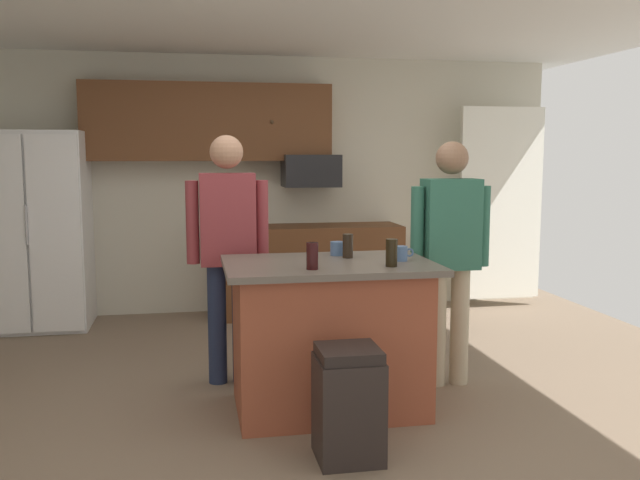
{
  "coord_description": "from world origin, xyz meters",
  "views": [
    {
      "loc": [
        -0.58,
        -4.28,
        1.62
      ],
      "look_at": [
        0.25,
        0.14,
        1.05
      ],
      "focal_mm": 38.43,
      "sensor_mm": 36.0,
      "label": 1
    }
  ],
  "objects_px": {
    "glass_pilsner": "(392,253)",
    "trash_bin": "(348,404)",
    "person_guest_by_door": "(450,246)",
    "glass_short_whisky": "(312,256)",
    "person_host_foreground": "(228,241)",
    "kitchen_island": "(329,335)",
    "glass_dark_ale": "(348,246)",
    "mug_ceramic_white": "(338,248)",
    "microwave_over_range": "(311,171)",
    "mug_blue_stoneware": "(401,253)",
    "refrigerator": "(37,231)"
  },
  "relations": [
    {
      "from": "kitchen_island",
      "to": "glass_dark_ale",
      "type": "distance_m",
      "value": 0.59
    },
    {
      "from": "refrigerator",
      "to": "glass_dark_ale",
      "type": "bearing_deg",
      "value": -44.82
    },
    {
      "from": "kitchen_island",
      "to": "person_host_foreground",
      "type": "relative_size",
      "value": 0.74
    },
    {
      "from": "microwave_over_range",
      "to": "refrigerator",
      "type": "bearing_deg",
      "value": -177.4
    },
    {
      "from": "kitchen_island",
      "to": "glass_short_whisky",
      "type": "xyz_separation_m",
      "value": [
        -0.15,
        -0.25,
        0.55
      ]
    },
    {
      "from": "person_guest_by_door",
      "to": "mug_ceramic_white",
      "type": "relative_size",
      "value": 12.74
    },
    {
      "from": "microwave_over_range",
      "to": "person_guest_by_door",
      "type": "distance_m",
      "value": 2.46
    },
    {
      "from": "person_guest_by_door",
      "to": "glass_pilsner",
      "type": "distance_m",
      "value": 0.8
    },
    {
      "from": "microwave_over_range",
      "to": "glass_dark_ale",
      "type": "xyz_separation_m",
      "value": [
        -0.2,
        -2.51,
        -0.42
      ]
    },
    {
      "from": "trash_bin",
      "to": "glass_pilsner",
      "type": "bearing_deg",
      "value": 52.59
    },
    {
      "from": "glass_pilsner",
      "to": "kitchen_island",
      "type": "bearing_deg",
      "value": 144.71
    },
    {
      "from": "kitchen_island",
      "to": "glass_short_whisky",
      "type": "height_order",
      "value": "glass_short_whisky"
    },
    {
      "from": "person_host_foreground",
      "to": "glass_pilsner",
      "type": "relative_size",
      "value": 10.52
    },
    {
      "from": "kitchen_island",
      "to": "glass_dark_ale",
      "type": "bearing_deg",
      "value": 44.27
    },
    {
      "from": "mug_ceramic_white",
      "to": "glass_short_whisky",
      "type": "height_order",
      "value": "glass_short_whisky"
    },
    {
      "from": "glass_short_whisky",
      "to": "glass_dark_ale",
      "type": "relative_size",
      "value": 1.02
    },
    {
      "from": "trash_bin",
      "to": "person_guest_by_door",
      "type": "bearing_deg",
      "value": 47.3
    },
    {
      "from": "person_host_foreground",
      "to": "kitchen_island",
      "type": "bearing_deg",
      "value": -0.0
    },
    {
      "from": "person_guest_by_door",
      "to": "glass_short_whisky",
      "type": "relative_size",
      "value": 10.75
    },
    {
      "from": "person_guest_by_door",
      "to": "person_host_foreground",
      "type": "xyz_separation_m",
      "value": [
        -1.51,
        0.33,
        0.03
      ]
    },
    {
      "from": "mug_ceramic_white",
      "to": "glass_dark_ale",
      "type": "height_order",
      "value": "glass_dark_ale"
    },
    {
      "from": "glass_pilsner",
      "to": "mug_ceramic_white",
      "type": "bearing_deg",
      "value": 113.38
    },
    {
      "from": "person_guest_by_door",
      "to": "glass_short_whisky",
      "type": "xyz_separation_m",
      "value": [
        -1.07,
        -0.56,
        0.04
      ]
    },
    {
      "from": "refrigerator",
      "to": "kitchen_island",
      "type": "bearing_deg",
      "value": -48.48
    },
    {
      "from": "person_guest_by_door",
      "to": "mug_blue_stoneware",
      "type": "height_order",
      "value": "person_guest_by_door"
    },
    {
      "from": "mug_blue_stoneware",
      "to": "person_guest_by_door",
      "type": "bearing_deg",
      "value": 36.99
    },
    {
      "from": "glass_pilsner",
      "to": "glass_short_whisky",
      "type": "height_order",
      "value": "glass_pilsner"
    },
    {
      "from": "person_host_foreground",
      "to": "mug_blue_stoneware",
      "type": "distance_m",
      "value": 1.25
    },
    {
      "from": "kitchen_island",
      "to": "mug_blue_stoneware",
      "type": "distance_m",
      "value": 0.69
    },
    {
      "from": "microwave_over_range",
      "to": "person_guest_by_door",
      "type": "height_order",
      "value": "person_guest_by_door"
    },
    {
      "from": "kitchen_island",
      "to": "microwave_over_range",
      "type": "bearing_deg",
      "value": 82.48
    },
    {
      "from": "glass_short_whisky",
      "to": "mug_blue_stoneware",
      "type": "bearing_deg",
      "value": 19.36
    },
    {
      "from": "refrigerator",
      "to": "glass_dark_ale",
      "type": "xyz_separation_m",
      "value": [
        2.4,
        -2.39,
        0.11
      ]
    },
    {
      "from": "microwave_over_range",
      "to": "kitchen_island",
      "type": "xyz_separation_m",
      "value": [
        -0.35,
        -2.66,
        -0.97
      ]
    },
    {
      "from": "person_host_foreground",
      "to": "glass_dark_ale",
      "type": "xyz_separation_m",
      "value": [
        0.74,
        -0.49,
        0.01
      ]
    },
    {
      "from": "kitchen_island",
      "to": "mug_ceramic_white",
      "type": "height_order",
      "value": "mug_ceramic_white"
    },
    {
      "from": "mug_blue_stoneware",
      "to": "glass_dark_ale",
      "type": "relative_size",
      "value": 0.85
    },
    {
      "from": "mug_blue_stoneware",
      "to": "glass_pilsner",
      "type": "bearing_deg",
      "value": -121.13
    },
    {
      "from": "refrigerator",
      "to": "microwave_over_range",
      "type": "height_order",
      "value": "refrigerator"
    },
    {
      "from": "refrigerator",
      "to": "microwave_over_range",
      "type": "xyz_separation_m",
      "value": [
        2.6,
        0.12,
        0.54
      ]
    },
    {
      "from": "microwave_over_range",
      "to": "glass_short_whisky",
      "type": "distance_m",
      "value": 2.98
    },
    {
      "from": "refrigerator",
      "to": "glass_pilsner",
      "type": "distance_m",
      "value": 3.79
    },
    {
      "from": "glass_pilsner",
      "to": "trash_bin",
      "type": "bearing_deg",
      "value": -127.41
    },
    {
      "from": "microwave_over_range",
      "to": "mug_ceramic_white",
      "type": "height_order",
      "value": "microwave_over_range"
    },
    {
      "from": "refrigerator",
      "to": "mug_ceramic_white",
      "type": "xyz_separation_m",
      "value": [
        2.36,
        -2.27,
        0.08
      ]
    },
    {
      "from": "kitchen_island",
      "to": "trash_bin",
      "type": "relative_size",
      "value": 2.13
    },
    {
      "from": "refrigerator",
      "to": "glass_pilsner",
      "type": "xyz_separation_m",
      "value": [
        2.58,
        -2.78,
        0.12
      ]
    },
    {
      "from": "microwave_over_range",
      "to": "mug_blue_stoneware",
      "type": "relative_size",
      "value": 4.25
    },
    {
      "from": "microwave_over_range",
      "to": "glass_pilsner",
      "type": "bearing_deg",
      "value": -90.34
    },
    {
      "from": "mug_blue_stoneware",
      "to": "glass_dark_ale",
      "type": "distance_m",
      "value": 0.35
    }
  ]
}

